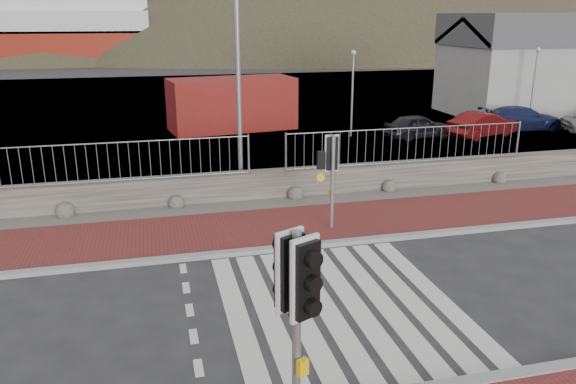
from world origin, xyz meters
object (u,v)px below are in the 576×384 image
object	(u,v)px
streetlight	(242,33)
shipping_container	(232,104)
traffic_signal_near	(297,293)
car_c	(521,118)
car_b	(483,124)
traffic_signal_far	(332,162)
car_a	(418,126)

from	to	relation	value
streetlight	shipping_container	xyz separation A→B (m)	(1.18, 10.96, -3.83)
traffic_signal_near	car_c	world-z (taller)	traffic_signal_near
traffic_signal_near	car_c	distance (m)	25.08
streetlight	shipping_container	bearing A→B (deg)	78.72
streetlight	car_b	distance (m)	14.84
shipping_container	car_c	size ratio (longest dim) A/B	1.47
shipping_container	car_b	xyz separation A→B (m)	(11.55, -4.82, -0.71)
traffic_signal_far	shipping_container	world-z (taller)	traffic_signal_far
traffic_signal_near	traffic_signal_far	xyz separation A→B (m)	(2.90, 7.44, -0.28)
streetlight	car_c	size ratio (longest dim) A/B	2.12
traffic_signal_near	car_a	distance (m)	21.13
car_a	car_b	distance (m)	3.22
car_a	car_c	world-z (taller)	car_c
traffic_signal_far	car_c	size ratio (longest dim) A/B	0.62
shipping_container	traffic_signal_near	bearing A→B (deg)	-105.00
traffic_signal_far	car_b	bearing A→B (deg)	-136.63
car_a	car_c	xyz separation A→B (m)	(6.01, 0.47, 0.05)
car_a	car_b	world-z (taller)	car_b
traffic_signal_near	car_b	bearing A→B (deg)	27.08
car_b	car_c	distance (m)	2.98
streetlight	car_a	xyz separation A→B (m)	(9.54, 6.62, -4.57)
streetlight	car_b	xyz separation A→B (m)	(12.73, 6.14, -4.53)
traffic_signal_far	car_c	world-z (taller)	traffic_signal_far
shipping_container	car_c	bearing A→B (deg)	-23.93
traffic_signal_far	car_b	xyz separation A→B (m)	(11.06, 10.18, -1.32)
traffic_signal_near	car_c	xyz separation A→B (m)	(16.79, 18.57, -1.58)
streetlight	car_b	world-z (taller)	streetlight
streetlight	car_a	distance (m)	12.48
car_a	car_b	size ratio (longest dim) A/B	0.91
car_c	traffic_signal_far	bearing A→B (deg)	127.07
shipping_container	traffic_signal_far	bearing A→B (deg)	-96.98
traffic_signal_far	car_c	xyz separation A→B (m)	(13.88, 11.13, -1.31)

